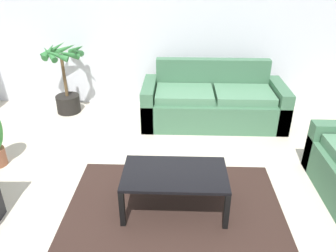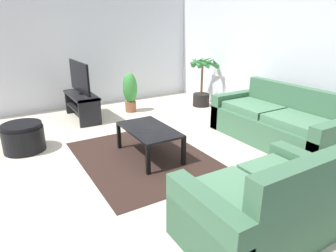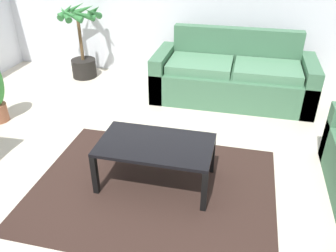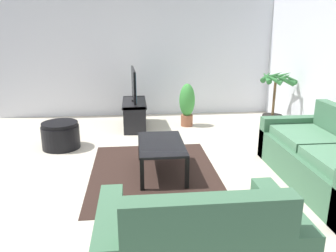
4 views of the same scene
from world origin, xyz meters
The scene contains 5 objects.
ground_plane centered at (0.00, 0.00, 0.00)m, with size 6.60×6.60×0.00m, color beige.
couch_main centered at (0.78, 2.28, 0.30)m, with size 2.13×0.90×0.90m.
coffee_table centered at (0.23, 0.26, 0.38)m, with size 1.02×0.59×0.43m.
area_rug centered at (0.23, 0.16, 0.00)m, with size 2.20×1.70×0.01m, color black.
potted_palm centered at (-1.55, 2.56, 0.53)m, with size 0.76×0.72×1.15m.
Camera 3 is at (0.92, -2.20, 2.10)m, focal length 36.67 mm.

